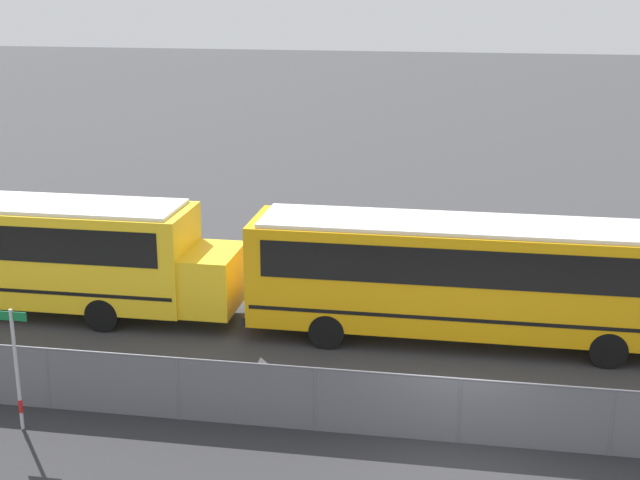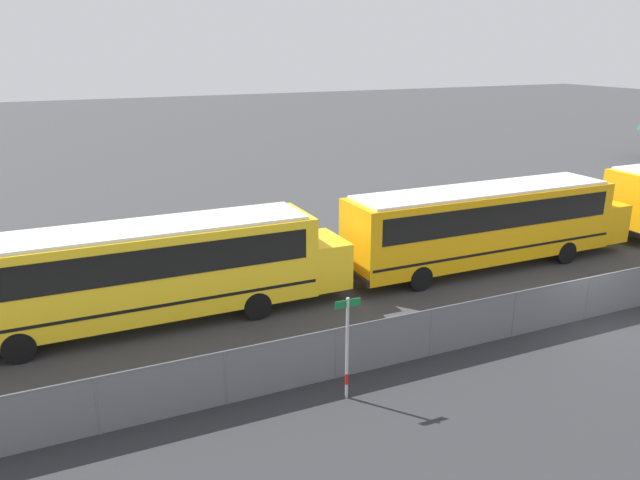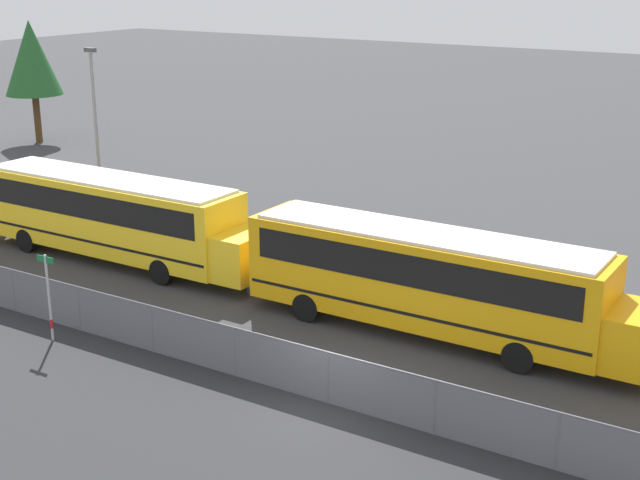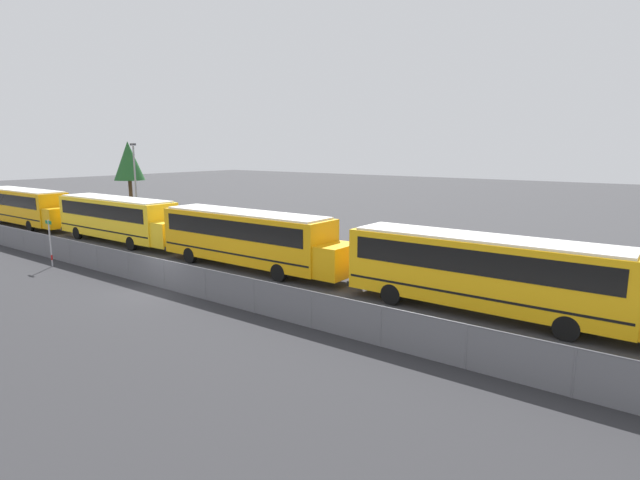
{
  "view_description": "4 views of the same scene",
  "coord_description": "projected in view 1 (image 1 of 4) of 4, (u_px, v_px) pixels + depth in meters",
  "views": [
    {
      "loc": [
        -0.03,
        -17.17,
        9.56
      ],
      "look_at": [
        -4.04,
        6.15,
        2.49
      ],
      "focal_mm": 50.0,
      "sensor_mm": 36.0,
      "label": 1
    },
    {
      "loc": [
        -16.0,
        -13.66,
        8.76
      ],
      "look_at": [
        -6.86,
        6.23,
        1.9
      ],
      "focal_mm": 35.0,
      "sensor_mm": 36.0,
      "label": 2
    },
    {
      "loc": [
        11.12,
        -18.24,
        11.29
      ],
      "look_at": [
        -4.01,
        6.01,
        2.3
      ],
      "focal_mm": 50.0,
      "sensor_mm": 36.0,
      "label": 3
    },
    {
      "loc": [
        20.59,
        -14.69,
        6.93
      ],
      "look_at": [
        4.96,
        6.34,
        2.1
      ],
      "focal_mm": 28.0,
      "sensor_mm": 36.0,
      "label": 4
    }
  ],
  "objects": [
    {
      "name": "street_sign",
      "position": [
        16.0,
        366.0,
        19.1
      ],
      "size": [
        0.7,
        0.09,
        2.8
      ],
      "color": "#B7B7BC",
      "rests_on": "ground_plane"
    },
    {
      "name": "ground_plane",
      "position": [
        458.0,
        443.0,
        18.95
      ],
      "size": [
        200.0,
        200.0,
        0.0
      ],
      "primitive_type": "plane",
      "color": "#38383A"
    },
    {
      "name": "school_bus_2",
      "position": [
        478.0,
        272.0,
        23.64
      ],
      "size": [
        13.12,
        2.55,
        3.33
      ],
      "color": "orange",
      "rests_on": "ground_plane"
    },
    {
      "name": "school_bus_1",
      "position": [
        7.0,
        246.0,
        25.95
      ],
      "size": [
        13.12,
        2.55,
        3.33
      ],
      "color": "yellow",
      "rests_on": "ground_plane"
    },
    {
      "name": "fence",
      "position": [
        460.0,
        410.0,
        18.72
      ],
      "size": [
        80.32,
        0.07,
        1.51
      ],
      "color": "#9EA0A5",
      "rests_on": "ground_plane"
    }
  ]
}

